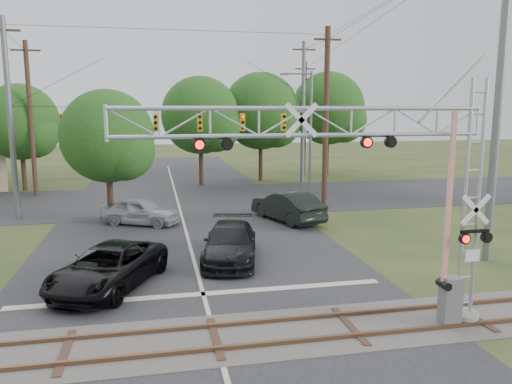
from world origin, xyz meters
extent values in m
plane|color=#2F3D1C|center=(0.00, 0.00, 0.00)|extent=(160.00, 160.00, 0.00)
cube|color=#262628|center=(0.00, 10.00, 0.01)|extent=(14.00, 90.00, 0.02)
cube|color=#262628|center=(0.00, 24.00, 0.01)|extent=(90.00, 12.00, 0.02)
cube|color=#47433D|center=(0.00, 2.00, 0.02)|extent=(90.00, 3.20, 0.05)
cube|color=brown|center=(0.00, 1.28, 0.09)|extent=(90.00, 0.12, 0.14)
cube|color=brown|center=(0.00, 2.72, 0.09)|extent=(90.00, 0.12, 0.14)
cylinder|color=gray|center=(7.54, 1.70, 0.15)|extent=(0.91, 0.91, 0.30)
cube|color=silver|center=(7.49, 1.40, 2.17)|extent=(0.45, 0.03, 0.35)
cube|color=slate|center=(6.93, 1.50, 0.76)|extent=(0.56, 0.45, 1.51)
cube|color=red|center=(6.68, 1.50, 3.84)|extent=(0.14, 0.09, 5.05)
cylinder|color=slate|center=(-9.50, 20.00, 5.75)|extent=(0.32, 0.32, 11.50)
cylinder|color=#3A251B|center=(9.50, 20.00, 5.75)|extent=(0.36, 0.36, 11.50)
cylinder|color=black|center=(0.00, 20.00, 6.49)|extent=(19.00, 0.03, 0.03)
cube|color=gold|center=(-6.67, 20.00, 5.54)|extent=(0.30, 0.30, 1.10)
cube|color=gold|center=(-4.00, 20.00, 5.54)|extent=(0.30, 0.30, 1.10)
cube|color=gold|center=(-1.33, 20.00, 5.54)|extent=(0.30, 0.30, 1.10)
cube|color=gold|center=(1.33, 20.00, 5.54)|extent=(0.30, 0.30, 1.10)
cube|color=gold|center=(4.00, 20.00, 5.54)|extent=(0.30, 0.30, 1.10)
cube|color=gold|center=(6.67, 20.00, 5.54)|extent=(0.30, 0.30, 1.10)
imported|color=black|center=(-3.26, 6.87, 0.77)|extent=(4.64, 6.09, 1.54)
imported|color=black|center=(1.53, 9.25, 0.77)|extent=(3.21, 5.64, 1.54)
imported|color=#9D9FA4|center=(-2.34, 16.86, 0.75)|extent=(4.71, 3.54, 1.49)
imported|color=black|center=(5.90, 16.05, 0.86)|extent=(3.45, 5.55, 1.73)
cylinder|color=slate|center=(9.84, 24.21, 4.53)|extent=(0.20, 0.20, 9.05)
cylinder|color=slate|center=(8.83, 24.21, 8.85)|extent=(2.01, 0.12, 0.12)
cube|color=slate|center=(7.83, 24.21, 8.80)|extent=(0.60, 0.25, 0.15)
cylinder|color=#3A251B|center=(-10.20, 28.10, 5.59)|extent=(0.34, 0.34, 11.18)
cube|color=#3A251B|center=(-10.20, 28.10, 10.48)|extent=(2.00, 0.12, 0.12)
cylinder|color=slate|center=(11.13, 30.40, 5.98)|extent=(0.34, 0.34, 11.95)
cube|color=#3A251B|center=(11.13, 30.40, 11.25)|extent=(2.00, 0.12, 0.12)
cylinder|color=slate|center=(12.24, 7.05, 6.98)|extent=(0.34, 0.34, 13.97)
cylinder|color=#3A251B|center=(12.76, 35.26, 5.38)|extent=(0.34, 0.34, 10.76)
cube|color=#3A251B|center=(12.76, 35.26, 10.06)|extent=(2.00, 0.12, 0.12)
cylinder|color=#3D271B|center=(-11.56, 30.71, 1.90)|extent=(0.36, 0.36, 3.81)
sphere|color=#1B4E16|center=(-11.56, 30.71, 5.36)|extent=(5.88, 5.88, 5.88)
cylinder|color=#3D271B|center=(-4.08, 18.59, 1.72)|extent=(0.36, 0.36, 3.44)
sphere|color=#1B4E16|center=(-4.08, 18.59, 4.84)|extent=(5.31, 5.31, 5.31)
cylinder|color=#3D271B|center=(2.36, 30.61, 2.07)|extent=(0.36, 0.36, 4.14)
sphere|color=#1B4E16|center=(2.36, 30.61, 5.84)|extent=(6.40, 6.40, 6.40)
cylinder|color=#3D271B|center=(7.82, 32.28, 2.18)|extent=(0.36, 0.36, 4.37)
sphere|color=#1B4E16|center=(7.82, 32.28, 6.16)|extent=(6.75, 6.75, 6.75)
cylinder|color=#3D271B|center=(15.17, 35.37, 2.27)|extent=(0.36, 0.36, 4.54)
sphere|color=#1B4E16|center=(15.17, 35.37, 6.39)|extent=(7.01, 7.01, 7.01)
camera|label=1|loc=(-1.54, -11.06, 6.42)|focal=35.00mm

